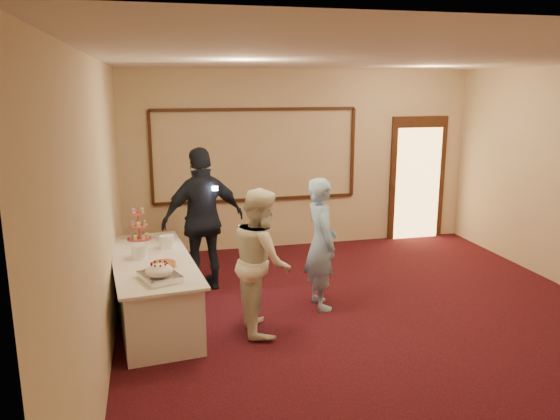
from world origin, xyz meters
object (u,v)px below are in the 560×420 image
(plate_stack_a, at_px, (140,252))
(woman, at_px, (261,261))
(pavlova_tray, at_px, (159,273))
(buffet_table, at_px, (154,290))
(guest, at_px, (203,220))
(tart, at_px, (163,265))
(man, at_px, (321,243))
(plate_stack_b, at_px, (167,242))
(cupcake_stand, at_px, (139,227))

(plate_stack_a, bearing_deg, woman, -22.66)
(pavlova_tray, distance_m, woman, 1.14)
(buffet_table, relative_size, guest, 1.21)
(tart, distance_m, man, 1.95)
(tart, bearing_deg, plate_stack_b, 84.81)
(woman, bearing_deg, man, -59.43)
(plate_stack_b, xyz_separation_m, man, (1.85, -0.43, -0.02))
(plate_stack_a, bearing_deg, man, -2.10)
(plate_stack_b, xyz_separation_m, guest, (0.50, 0.52, 0.13))
(guest, bearing_deg, plate_stack_a, 31.78)
(plate_stack_a, xyz_separation_m, tart, (0.25, -0.39, -0.06))
(plate_stack_b, bearing_deg, woman, -41.87)
(tart, bearing_deg, man, 9.24)
(pavlova_tray, xyz_separation_m, woman, (1.12, 0.22, -0.02))
(plate_stack_b, distance_m, guest, 0.73)
(guest, bearing_deg, plate_stack_b, 31.17)
(buffet_table, bearing_deg, pavlova_tray, -84.34)
(pavlova_tray, relative_size, plate_stack_a, 2.59)
(plate_stack_a, relative_size, guest, 0.10)
(plate_stack_b, xyz_separation_m, woman, (1.00, -0.90, -0.03))
(tart, xyz_separation_m, guest, (0.57, 1.26, 0.18))
(pavlova_tray, height_order, guest, guest)
(pavlova_tray, height_order, woman, woman)
(buffet_table, distance_m, pavlova_tray, 0.87)
(buffet_table, bearing_deg, cupcake_stand, 99.46)
(man, distance_m, guest, 1.65)
(tart, bearing_deg, guest, 65.56)
(tart, bearing_deg, plate_stack_a, 122.82)
(cupcake_stand, distance_m, man, 2.38)
(cupcake_stand, height_order, man, man)
(cupcake_stand, xyz_separation_m, plate_stack_a, (0.02, -0.85, -0.08))
(plate_stack_b, relative_size, man, 0.11)
(man, relative_size, woman, 1.00)
(guest, bearing_deg, man, 130.42)
(cupcake_stand, height_order, plate_stack_b, cupcake_stand)
(woman, bearing_deg, plate_stack_b, 49.60)
(pavlova_tray, relative_size, plate_stack_b, 2.81)
(pavlova_tray, height_order, man, man)
(man, xyz_separation_m, guest, (-1.35, 0.94, 0.15))
(man, bearing_deg, tart, 97.13)
(pavlova_tray, distance_m, plate_stack_a, 0.80)
(cupcake_stand, xyz_separation_m, plate_stack_b, (0.34, -0.51, -0.09))
(buffet_table, height_order, tart, tart)
(buffet_table, height_order, plate_stack_a, plate_stack_a)
(plate_stack_a, bearing_deg, pavlova_tray, -75.28)
(man, bearing_deg, buffet_table, 86.60)
(plate_stack_a, relative_size, woman, 0.12)
(cupcake_stand, distance_m, woman, 1.95)
(plate_stack_b, relative_size, tart, 0.60)
(plate_stack_a, distance_m, man, 2.18)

